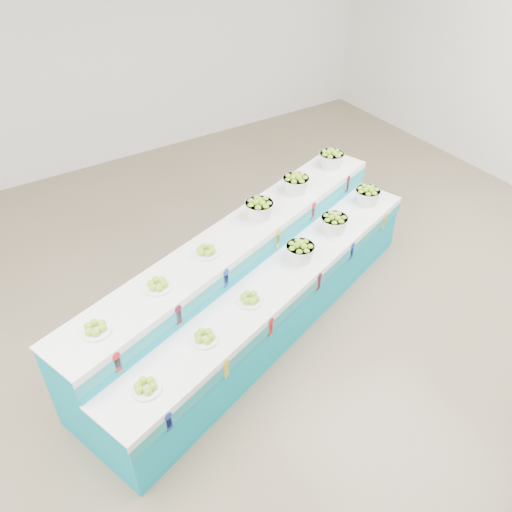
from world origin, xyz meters
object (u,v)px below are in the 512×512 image
at_px(display_stand, 256,283).
at_px(basket_upper_right, 331,158).
at_px(plate_upper_mid, 158,284).
at_px(basket_lower_left, 300,251).

relative_size(display_stand, basket_upper_right, 14.52).
distance_m(display_stand, plate_upper_mid, 1.20).
distance_m(plate_upper_mid, basket_upper_right, 2.79).
bearing_deg(plate_upper_mid, basket_upper_right, 18.54).
height_order(display_stand, basket_upper_right, basket_upper_right).
distance_m(basket_lower_left, plate_upper_mid, 1.53).
bearing_deg(plate_upper_mid, basket_lower_left, -1.92).
xyz_separation_m(display_stand, basket_upper_right, (1.58, 0.81, 0.62)).
xyz_separation_m(display_stand, basket_lower_left, (0.45, -0.13, 0.32)).
relative_size(display_stand, plate_upper_mid, 17.52).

